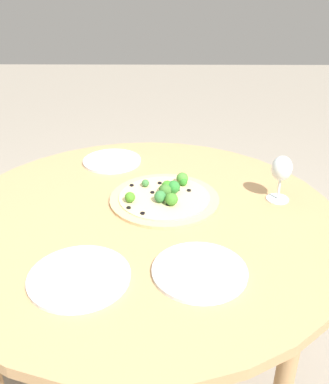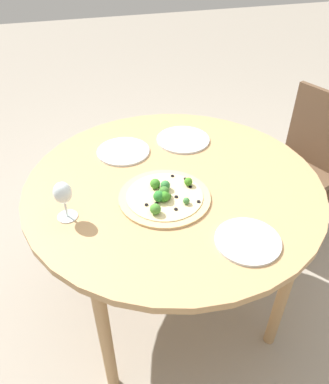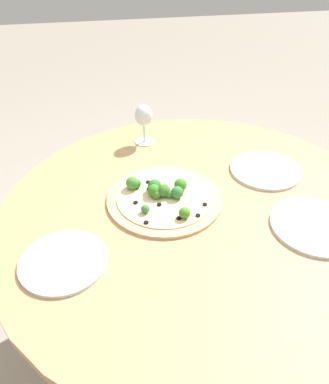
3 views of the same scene
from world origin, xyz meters
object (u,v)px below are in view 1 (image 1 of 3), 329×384
(wine_glass, at_px, (282,170))
(plate_far, at_px, (112,161))
(plate_near, at_px, (79,277))
(plate_side, at_px, (200,271))
(pizza, at_px, (165,196))

(wine_glass, bearing_deg, plate_far, -117.09)
(plate_near, height_order, plate_side, same)
(pizza, height_order, plate_side, pizza)
(pizza, xyz_separation_m, plate_near, (0.40, -0.21, -0.01))
(plate_far, xyz_separation_m, plate_side, (0.68, 0.30, 0.00))
(wine_glass, xyz_separation_m, plate_far, (-0.30, -0.58, -0.10))
(pizza, height_order, plate_far, pizza)
(plate_side, bearing_deg, plate_near, -85.04)
(plate_far, relative_size, plate_side, 0.94)
(plate_near, distance_m, plate_side, 0.30)
(plate_near, relative_size, plate_far, 1.13)
(pizza, distance_m, wine_glass, 0.38)
(plate_far, distance_m, plate_side, 0.74)
(plate_far, height_order, plate_side, same)
(wine_glass, bearing_deg, plate_near, -54.89)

